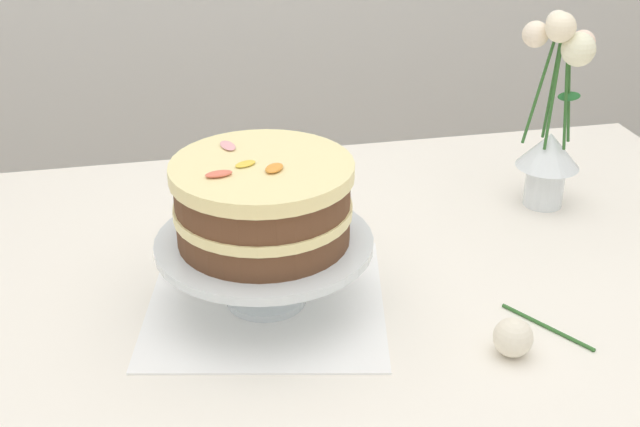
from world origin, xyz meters
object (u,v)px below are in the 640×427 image
Objects in this scene: flower_vase at (553,123)px; fallen_rose at (514,337)px; cake_stand at (265,250)px; layer_cake at (263,201)px; dining_table at (357,342)px.

fallen_rose is at bearing -120.12° from flower_vase.
cake_stand is at bearing 147.93° from fallen_rose.
layer_cake is (-0.00, -0.00, 0.07)m from cake_stand.
flower_vase is at bearing 21.74° from cake_stand.
layer_cake is (-0.13, -0.00, 0.24)m from dining_table.
fallen_rose reaches higher than dining_table.
flower_vase is at bearing 21.73° from layer_cake.
flower_vase is at bearing 28.04° from dining_table.
flower_vase is (0.50, 0.20, -0.01)m from layer_cake.
dining_table is at bearing 1.23° from layer_cake.
dining_table is 0.22m from cake_stand.
flower_vase is at bearing 59.88° from fallen_rose.
cake_stand is 1.23× the size of layer_cake.
dining_table is 4.21× the size of flower_vase.
cake_stand is at bearing -158.26° from flower_vase.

